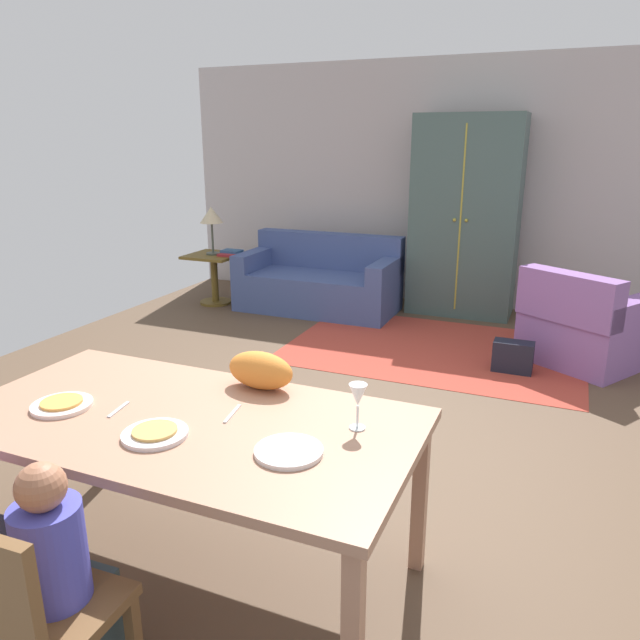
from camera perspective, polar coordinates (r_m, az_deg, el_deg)
name	(u,v)px	position (r m, az deg, el deg)	size (l,w,h in m)	color
ground_plane	(364,414)	(4.28, 4.18, -8.89)	(6.66, 6.39, 0.02)	brown
back_wall	(460,185)	(7.03, 13.19, 12.36)	(6.66, 0.10, 2.70)	#BCB1B0
dining_table	(184,432)	(2.56, -12.79, -10.32)	(1.91, 0.98, 0.76)	#AA795E
plate_near_man	(62,405)	(2.77, -23.33, -7.45)	(0.25, 0.25, 0.02)	white
pizza_near_man	(62,402)	(2.76, -23.37, -7.17)	(0.17, 0.17, 0.01)	gold
plate_near_child	(155,434)	(2.40, -15.42, -10.43)	(0.25, 0.25, 0.02)	silver
pizza_near_child	(155,431)	(2.39, -15.45, -10.11)	(0.17, 0.17, 0.01)	gold
plate_near_woman	(289,451)	(2.20, -2.99, -12.36)	(0.25, 0.25, 0.02)	silver
wine_glass	(358,397)	(2.32, 3.63, -7.34)	(0.07, 0.07, 0.19)	silver
fork	(119,409)	(2.66, -18.61, -8.06)	(0.02, 0.15, 0.01)	silver
knife	(232,414)	(2.51, -8.33, -8.79)	(0.01, 0.17, 0.01)	silver
dining_chair_child	(20,618)	(2.16, -26.63, -24.01)	(0.44, 0.44, 0.87)	brown
person_child	(65,595)	(2.28, -23.05, -22.96)	(0.22, 0.29, 0.92)	#334447
cat	(261,370)	(2.72, -5.68, -4.78)	(0.32, 0.16, 0.17)	orange
area_rug	(434,349)	(5.59, 10.78, -2.69)	(2.60, 1.80, 0.01)	#AA3B2D
couch	(320,283)	(6.73, -0.04, 3.58)	(1.74, 0.86, 0.82)	#405187
armchair	(584,327)	(5.55, 23.85, -0.61)	(1.18, 1.18, 0.82)	#885CA0
armoire	(465,217)	(6.65, 13.64, 9.50)	(1.10, 0.59, 2.10)	#435B57
side_table	(214,272)	(7.05, -10.03, 4.55)	(0.56, 0.56, 0.58)	brown
table_lamp	(211,217)	(6.94, -10.29, 9.64)	(0.26, 0.26, 0.54)	#40483D
book_lower	(229,255)	(6.87, -8.67, 6.15)	(0.22, 0.16, 0.03)	maroon
book_upper	(232,251)	(6.94, -8.39, 6.50)	(0.22, 0.16, 0.03)	#2D527F
handbag	(513,357)	(5.18, 17.87, -3.34)	(0.32, 0.16, 0.26)	black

